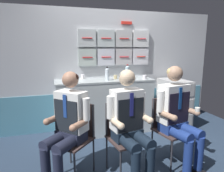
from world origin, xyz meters
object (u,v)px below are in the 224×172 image
(folding_chair_by_counter, at_px, (168,122))
(service_trolley, at_px, (174,102))
(coffee_cup_white, at_px, (145,77))
(crew_member_left, at_px, (67,123))
(folding_chair_left, at_px, (77,131))
(folding_chair_right, at_px, (123,129))
(crew_member_by_counter, at_px, (178,112))
(water_bottle_tall, at_px, (127,73))
(crew_member_right, at_px, (130,120))

(folding_chair_by_counter, bearing_deg, service_trolley, 52.45)
(service_trolley, distance_m, coffee_cup_white, 0.82)
(crew_member_left, bearing_deg, folding_chair_left, 45.49)
(folding_chair_right, relative_size, folding_chair_by_counter, 1.00)
(folding_chair_left, xyz_separation_m, coffee_cup_white, (1.27, 0.84, 0.47))
(service_trolley, bearing_deg, crew_member_by_counter, -122.30)
(service_trolley, bearing_deg, water_bottle_tall, 179.44)
(coffee_cup_white, bearing_deg, crew_member_left, -145.32)
(crew_member_left, relative_size, folding_chair_by_counter, 1.47)
(crew_member_right, height_order, water_bottle_tall, crew_member_right)
(folding_chair_left, distance_m, crew_member_by_counter, 1.25)
(service_trolley, height_order, crew_member_left, crew_member_left)
(folding_chair_by_counter, height_order, crew_member_by_counter, crew_member_by_counter)
(water_bottle_tall, bearing_deg, service_trolley, -0.56)
(folding_chair_left, relative_size, folding_chair_by_counter, 1.00)
(crew_member_right, height_order, coffee_cup_white, crew_member_right)
(water_bottle_tall, bearing_deg, folding_chair_by_counter, -78.08)
(crew_member_left, height_order, folding_chair_right, crew_member_left)
(water_bottle_tall, bearing_deg, crew_member_by_counter, -78.09)
(folding_chair_right, bearing_deg, water_bottle_tall, 66.82)
(folding_chair_left, xyz_separation_m, crew_member_by_counter, (1.22, -0.22, 0.18))
(service_trolley, xyz_separation_m, coffee_cup_white, (-0.65, -0.05, 0.50))
(folding_chair_by_counter, xyz_separation_m, coffee_cup_white, (0.09, 0.91, 0.47))
(crew_member_right, xyz_separation_m, water_bottle_tall, (0.41, 1.18, 0.39))
(folding_chair_left, relative_size, crew_member_by_counter, 0.66)
(folding_chair_left, height_order, folding_chair_right, same)
(crew_member_right, bearing_deg, crew_member_left, 166.72)
(folding_chair_left, distance_m, folding_chair_by_counter, 1.19)
(crew_member_left, distance_m, folding_chair_right, 0.67)
(service_trolley, relative_size, crew_member_left, 0.73)
(water_bottle_tall, height_order, coffee_cup_white, water_bottle_tall)
(folding_chair_left, bearing_deg, service_trolley, 24.96)
(service_trolley, relative_size, water_bottle_tall, 3.45)
(folding_chair_left, distance_m, crew_member_right, 0.65)
(service_trolley, height_order, folding_chair_right, service_trolley)
(service_trolley, height_order, folding_chair_by_counter, service_trolley)
(service_trolley, height_order, water_bottle_tall, water_bottle_tall)
(folding_chair_left, height_order, crew_member_by_counter, crew_member_by_counter)
(folding_chair_right, height_order, folding_chair_by_counter, same)
(folding_chair_right, xyz_separation_m, crew_member_by_counter, (0.68, -0.10, 0.18))
(crew_member_right, distance_m, folding_chair_by_counter, 0.67)
(folding_chair_right, bearing_deg, folding_chair_left, 167.73)
(folding_chair_by_counter, distance_m, water_bottle_tall, 1.14)
(crew_member_right, relative_size, coffee_cup_white, 16.96)
(service_trolley, relative_size, folding_chair_right, 1.08)
(folding_chair_left, height_order, crew_member_right, crew_member_right)
(folding_chair_right, distance_m, water_bottle_tall, 1.24)
(crew_member_left, height_order, water_bottle_tall, crew_member_left)
(folding_chair_by_counter, bearing_deg, folding_chair_right, -175.35)
(service_trolley, bearing_deg, crew_member_left, -153.61)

